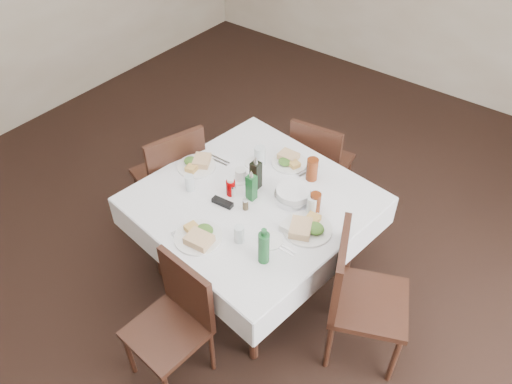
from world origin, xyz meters
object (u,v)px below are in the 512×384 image
water_n (260,156)px  oil_cruet_dark (256,174)px  chair_south (176,316)px  water_s (239,234)px  water_w (190,183)px  ketchup_bottle (231,187)px  chair_north (318,160)px  water_e (312,205)px  chair_east (355,291)px  dining_table (253,207)px  oil_cruet_green (251,187)px  bread_basket (293,195)px  green_bottle (264,247)px  coffee_mug (241,175)px  chair_west (173,174)px

water_n → oil_cruet_dark: bearing=-58.9°
chair_south → water_s: water_s is taller
water_s → water_w: size_ratio=1.02×
water_s → ketchup_bottle: size_ratio=0.86×
chair_north → water_e: 0.93m
water_e → chair_south: bearing=-106.7°
ketchup_bottle → chair_east: bearing=-2.0°
dining_table → chair_south: (0.09, -0.84, -0.19)m
dining_table → chair_east: chair_east is taller
oil_cruet_green → bread_basket: bearing=35.6°
water_n → oil_cruet_green: oil_cruet_green is taller
bread_basket → water_e: bearing=-10.5°
water_e → green_bottle: green_bottle is taller
chair_east → water_s: bearing=-159.4°
coffee_mug → green_bottle: green_bottle is taller
chair_north → bread_basket: (0.24, -0.74, 0.30)m
dining_table → chair_east: bearing=-6.4°
bread_basket → green_bottle: (0.16, -0.53, 0.07)m
water_n → oil_cruet_green: size_ratio=0.61×
dining_table → bread_basket: size_ratio=6.19×
green_bottle → water_e: bearing=89.6°
chair_north → ketchup_bottle: 1.01m
green_bottle → water_w: bearing=165.7°
dining_table → bread_basket: (0.21, 0.15, 0.12)m
water_s → oil_cruet_dark: oil_cruet_dark is taller
chair_south → coffee_mug: (-0.26, 0.93, 0.31)m
water_n → chair_west: bearing=-155.2°
bread_basket → chair_north: bearing=108.3°
chair_west → water_s: bearing=-21.1°
ketchup_bottle → green_bottle: (0.51, -0.32, 0.05)m
water_n → green_bottle: green_bottle is taller
chair_north → water_e: bearing=-62.2°
water_w → oil_cruet_dark: oil_cruet_dark is taller
oil_cruet_dark → ketchup_bottle: bearing=-117.8°
chair_north → chair_west: bearing=-131.1°
chair_west → oil_cruet_dark: (0.73, 0.08, 0.33)m
water_e → green_bottle: (-0.00, -0.50, 0.05)m
chair_east → chair_west: (-1.62, 0.12, -0.00)m
oil_cruet_green → green_bottle: bearing=-44.5°
water_w → oil_cruet_green: (0.37, 0.18, 0.04)m
bread_basket → coffee_mug: size_ratio=1.80×
chair_east → water_w: 1.25m
oil_cruet_green → ketchup_bottle: size_ratio=1.77×
chair_east → chair_west: bearing=175.9°
green_bottle → coffee_mug: bearing=139.1°
bread_basket → ketchup_bottle: bearing=-149.2°
dining_table → water_s: water_s is taller
chair_south → bread_basket: 1.04m
coffee_mug → bread_basket: bearing=8.5°
chair_east → water_w: (-1.22, -0.09, 0.27)m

